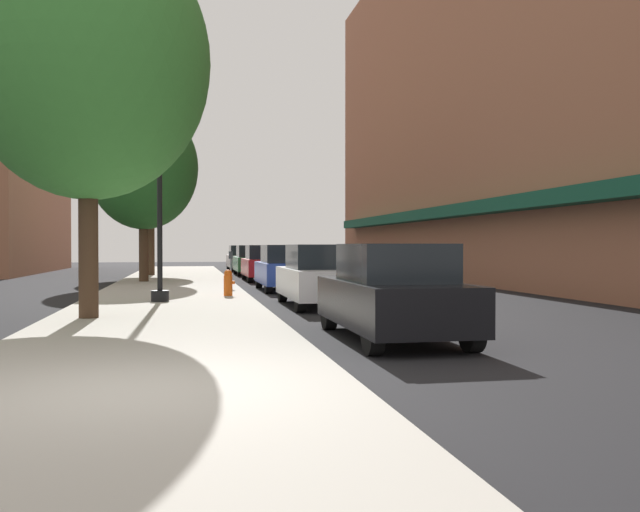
{
  "coord_description": "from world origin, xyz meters",
  "views": [
    {
      "loc": [
        0.54,
        -7.31,
        1.62
      ],
      "look_at": [
        5.14,
        16.41,
        1.27
      ],
      "focal_mm": 38.3,
      "sensor_mm": 36.0,
      "label": 1
    }
  ],
  "objects_px": {
    "lamppost": "(160,187)",
    "tree_far": "(150,176)",
    "fire_hydrant": "(228,283)",
    "car_blue": "(285,268)",
    "car_black": "(393,293)",
    "car_white": "(319,276)",
    "parking_meter_near": "(231,265)",
    "tree_near": "(143,167)",
    "tree_mid": "(87,60)",
    "car_red": "(264,263)",
    "car_silver": "(242,258)",
    "car_green": "(252,261)"
  },
  "relations": [
    {
      "from": "lamppost",
      "to": "tree_far",
      "type": "height_order",
      "value": "tree_far"
    },
    {
      "from": "fire_hydrant",
      "to": "car_blue",
      "type": "xyz_separation_m",
      "value": [
        2.28,
        3.93,
        0.29
      ]
    },
    {
      "from": "fire_hydrant",
      "to": "car_black",
      "type": "relative_size",
      "value": 0.18
    },
    {
      "from": "fire_hydrant",
      "to": "tree_far",
      "type": "xyz_separation_m",
      "value": [
        -3.09,
        15.75,
        4.75
      ]
    },
    {
      "from": "car_white",
      "to": "car_black",
      "type": "bearing_deg",
      "value": -90.86
    },
    {
      "from": "parking_meter_near",
      "to": "car_black",
      "type": "height_order",
      "value": "car_black"
    },
    {
      "from": "lamppost",
      "to": "tree_near",
      "type": "xyz_separation_m",
      "value": [
        -1.1,
        10.95,
        1.75
      ]
    },
    {
      "from": "lamppost",
      "to": "tree_mid",
      "type": "distance_m",
      "value": 4.77
    },
    {
      "from": "tree_near",
      "to": "car_red",
      "type": "height_order",
      "value": "tree_near"
    },
    {
      "from": "car_red",
      "to": "car_silver",
      "type": "xyz_separation_m",
      "value": [
        0.0,
        13.28,
        0.0
      ]
    },
    {
      "from": "parking_meter_near",
      "to": "tree_far",
      "type": "distance_m",
      "value": 12.94
    },
    {
      "from": "car_white",
      "to": "car_green",
      "type": "relative_size",
      "value": 1.0
    },
    {
      "from": "lamppost",
      "to": "car_silver",
      "type": "distance_m",
      "value": 26.4
    },
    {
      "from": "parking_meter_near",
      "to": "car_red",
      "type": "distance_m",
      "value": 7.11
    },
    {
      "from": "car_black",
      "to": "car_red",
      "type": "relative_size",
      "value": 1.0
    },
    {
      "from": "tree_mid",
      "to": "tree_far",
      "type": "bearing_deg",
      "value": 89.63
    },
    {
      "from": "car_black",
      "to": "car_silver",
      "type": "distance_m",
      "value": 33.56
    },
    {
      "from": "car_green",
      "to": "car_white",
      "type": "bearing_deg",
      "value": -91.04
    },
    {
      "from": "parking_meter_near",
      "to": "car_white",
      "type": "bearing_deg",
      "value": -73.96
    },
    {
      "from": "lamppost",
      "to": "tree_far",
      "type": "distance_m",
      "value": 17.7
    },
    {
      "from": "fire_hydrant",
      "to": "tree_far",
      "type": "relative_size",
      "value": 0.1
    },
    {
      "from": "car_blue",
      "to": "car_green",
      "type": "distance_m",
      "value": 13.22
    },
    {
      "from": "lamppost",
      "to": "fire_hydrant",
      "type": "distance_m",
      "value": 3.76
    },
    {
      "from": "fire_hydrant",
      "to": "car_silver",
      "type": "xyz_separation_m",
      "value": [
        2.28,
        24.17,
        0.29
      ]
    },
    {
      "from": "fire_hydrant",
      "to": "car_green",
      "type": "bearing_deg",
      "value": 82.44
    },
    {
      "from": "car_green",
      "to": "car_blue",
      "type": "bearing_deg",
      "value": -91.04
    },
    {
      "from": "fire_hydrant",
      "to": "tree_mid",
      "type": "relative_size",
      "value": 0.1
    },
    {
      "from": "parking_meter_near",
      "to": "tree_mid",
      "type": "distance_m",
      "value": 11.38
    },
    {
      "from": "car_blue",
      "to": "fire_hydrant",
      "type": "bearing_deg",
      "value": -121.76
    },
    {
      "from": "parking_meter_near",
      "to": "car_red",
      "type": "xyz_separation_m",
      "value": [
        1.95,
        6.84,
        -0.14
      ]
    },
    {
      "from": "car_green",
      "to": "car_silver",
      "type": "relative_size",
      "value": 1.0
    },
    {
      "from": "car_black",
      "to": "tree_far",
      "type": "bearing_deg",
      "value": 100.33
    },
    {
      "from": "tree_far",
      "to": "car_white",
      "type": "relative_size",
      "value": 1.81
    },
    {
      "from": "tree_far",
      "to": "car_black",
      "type": "bearing_deg",
      "value": -77.95
    },
    {
      "from": "lamppost",
      "to": "tree_far",
      "type": "bearing_deg",
      "value": 93.78
    },
    {
      "from": "tree_near",
      "to": "car_blue",
      "type": "bearing_deg",
      "value": -44.53
    },
    {
      "from": "fire_hydrant",
      "to": "car_blue",
      "type": "distance_m",
      "value": 4.55
    },
    {
      "from": "car_blue",
      "to": "car_white",
      "type": "bearing_deg",
      "value": -91.72
    },
    {
      "from": "car_green",
      "to": "car_red",
      "type": "bearing_deg",
      "value": -91.04
    },
    {
      "from": "parking_meter_near",
      "to": "tree_mid",
      "type": "relative_size",
      "value": 0.16
    },
    {
      "from": "fire_hydrant",
      "to": "car_red",
      "type": "relative_size",
      "value": 0.18
    },
    {
      "from": "lamppost",
      "to": "tree_near",
      "type": "distance_m",
      "value": 11.14
    },
    {
      "from": "tree_mid",
      "to": "car_white",
      "type": "xyz_separation_m",
      "value": [
        5.5,
        3.03,
        -4.68
      ]
    },
    {
      "from": "car_white",
      "to": "car_red",
      "type": "bearing_deg",
      "value": 89.14
    },
    {
      "from": "parking_meter_near",
      "to": "tree_mid",
      "type": "xyz_separation_m",
      "value": [
        -3.55,
        -9.81,
        4.54
      ]
    },
    {
      "from": "car_black",
      "to": "car_white",
      "type": "distance_m",
      "value": 6.65
    },
    {
      "from": "tree_mid",
      "to": "car_red",
      "type": "distance_m",
      "value": 18.15
    },
    {
      "from": "car_white",
      "to": "car_red",
      "type": "distance_m",
      "value": 13.62
    },
    {
      "from": "car_blue",
      "to": "car_silver",
      "type": "distance_m",
      "value": 20.23
    },
    {
      "from": "lamppost",
      "to": "car_black",
      "type": "xyz_separation_m",
      "value": [
        4.21,
        -7.6,
        -2.39
      ]
    }
  ]
}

